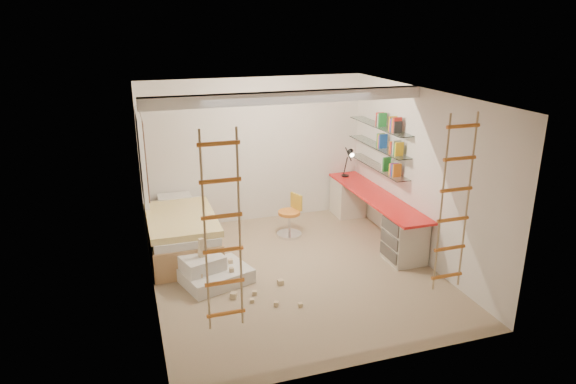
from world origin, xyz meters
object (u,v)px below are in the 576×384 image
object	(u,v)px
swivel_chair	(290,221)
play_platform	(212,272)
bed	(181,232)
desk	(374,214)

from	to	relation	value
swivel_chair	play_platform	size ratio (longest dim) A/B	0.68
bed	play_platform	bearing A→B (deg)	-76.34
play_platform	desk	bearing A→B (deg)	15.12
desk	play_platform	xyz separation A→B (m)	(-2.92, -0.79, -0.25)
bed	play_platform	distance (m)	1.20
desk	play_platform	world-z (taller)	desk
desk	swivel_chair	size ratio (longest dim) A/B	3.85
swivel_chair	play_platform	distance (m)	1.99
desk	bed	world-z (taller)	desk
desk	swivel_chair	distance (m)	1.43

